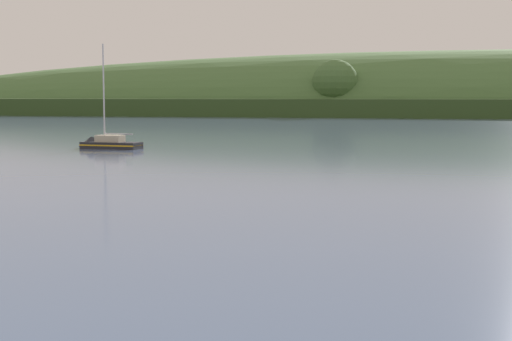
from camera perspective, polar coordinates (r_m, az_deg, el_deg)
name	(u,v)px	position (r m, az deg, el deg)	size (l,w,h in m)	color
far_shoreline_hill	(487,113)	(251.30, 16.78, 4.12)	(576.18, 156.63, 39.97)	#314A21
sailboat_midwater_white	(104,146)	(86.84, -11.20, 1.83)	(7.52, 2.41, 12.52)	#232328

